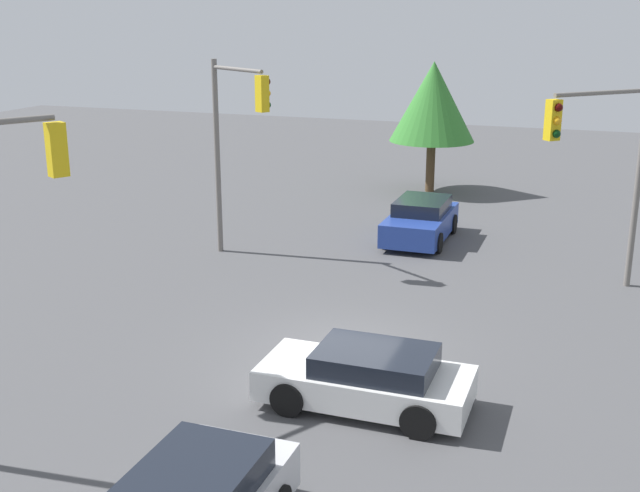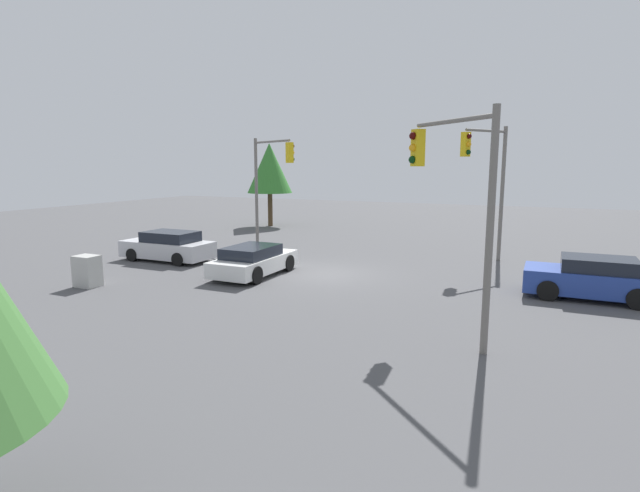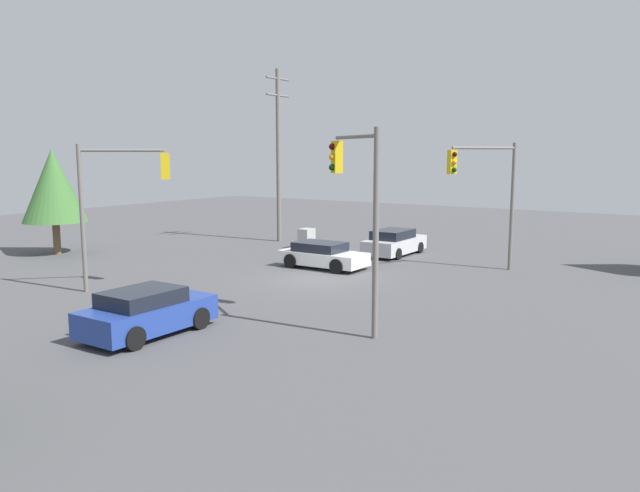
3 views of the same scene
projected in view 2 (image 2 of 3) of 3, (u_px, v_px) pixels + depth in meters
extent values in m
plane|color=#4C4C4F|center=(322.00, 274.00, 20.86)|extent=(80.00, 80.00, 0.00)
cube|color=silver|center=(167.00, 249.00, 23.80)|extent=(4.42, 1.84, 0.76)
cube|color=black|center=(171.00, 236.00, 23.61)|extent=(2.43, 1.62, 0.48)
cylinder|color=black|center=(132.00, 255.00, 23.62)|extent=(0.62, 0.22, 0.62)
cylinder|color=black|center=(158.00, 249.00, 25.18)|extent=(0.62, 0.22, 0.62)
cylinder|color=black|center=(178.00, 259.00, 22.49)|extent=(0.62, 0.22, 0.62)
cylinder|color=black|center=(202.00, 253.00, 24.06)|extent=(0.62, 0.22, 0.62)
cube|color=#233D93|center=(590.00, 282.00, 17.01)|extent=(4.20, 1.90, 0.79)
cube|color=black|center=(599.00, 264.00, 16.82)|extent=(2.31, 1.67, 0.46)
cylinder|color=black|center=(548.00, 290.00, 16.77)|extent=(0.70, 0.22, 0.70)
cylinder|color=black|center=(548.00, 279.00, 18.39)|extent=(0.70, 0.22, 0.70)
cylinder|color=black|center=(638.00, 299.00, 15.70)|extent=(0.70, 0.22, 0.70)
cylinder|color=black|center=(630.00, 287.00, 17.32)|extent=(0.70, 0.22, 0.70)
cube|color=silver|center=(254.00, 263.00, 20.60)|extent=(1.89, 4.25, 0.62)
cube|color=black|center=(251.00, 251.00, 20.32)|extent=(1.66, 2.34, 0.44)
cylinder|color=black|center=(253.00, 260.00, 22.17)|extent=(0.22, 0.70, 0.70)
cylinder|color=black|center=(288.00, 263.00, 21.44)|extent=(0.22, 0.70, 0.70)
cylinder|color=black|center=(217.00, 271.00, 19.81)|extent=(0.22, 0.70, 0.70)
cylinder|color=black|center=(256.00, 275.00, 19.08)|extent=(0.22, 0.70, 0.70)
cylinder|color=slate|center=(256.00, 191.00, 28.95)|extent=(0.18, 0.18, 6.02)
cylinder|color=slate|center=(272.00, 142.00, 27.05)|extent=(3.23, 1.91, 0.12)
cube|color=gold|center=(290.00, 153.00, 25.69)|extent=(0.43, 0.41, 1.05)
sphere|color=#360503|center=(292.00, 146.00, 25.73)|extent=(0.22, 0.22, 0.22)
sphere|color=orange|center=(292.00, 153.00, 25.79)|extent=(0.22, 0.22, 0.22)
sphere|color=black|center=(292.00, 159.00, 25.84)|extent=(0.22, 0.22, 0.22)
cylinder|color=slate|center=(502.00, 195.00, 23.41)|extent=(0.18, 0.18, 6.27)
cylinder|color=slate|center=(487.00, 131.00, 22.22)|extent=(1.53, 2.32, 0.12)
cube|color=gold|center=(466.00, 144.00, 21.60)|extent=(0.42, 0.44, 1.05)
sphere|color=#360503|center=(469.00, 136.00, 21.41)|extent=(0.22, 0.22, 0.22)
sphere|color=orange|center=(469.00, 144.00, 21.46)|extent=(0.22, 0.22, 0.22)
sphere|color=black|center=(468.00, 152.00, 21.51)|extent=(0.22, 0.22, 0.22)
cylinder|color=slate|center=(490.00, 234.00, 11.65)|extent=(0.18, 0.18, 5.89)
cylinder|color=slate|center=(453.00, 121.00, 12.73)|extent=(2.41, 2.39, 0.12)
cube|color=gold|center=(418.00, 148.00, 14.34)|extent=(0.44, 0.44, 1.05)
sphere|color=#360503|center=(413.00, 136.00, 14.23)|extent=(0.22, 0.22, 0.22)
sphere|color=orange|center=(413.00, 148.00, 14.28)|extent=(0.22, 0.22, 0.22)
sphere|color=black|center=(412.00, 160.00, 14.34)|extent=(0.22, 0.22, 0.22)
cube|color=#B2B2AD|center=(87.00, 271.00, 18.68)|extent=(0.87, 0.68, 1.18)
cylinder|color=#4C3823|center=(270.00, 209.00, 37.06)|extent=(0.35, 0.35, 2.47)
cone|color=#337A2D|center=(270.00, 168.00, 36.57)|extent=(3.30, 3.30, 3.61)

